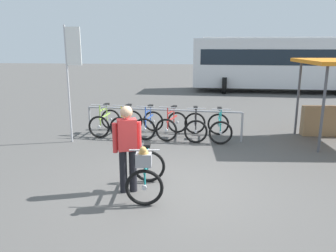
{
  "coord_description": "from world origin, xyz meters",
  "views": [
    {
      "loc": [
        0.43,
        -6.01,
        2.72
      ],
      "look_at": [
        -0.27,
        0.91,
        1.0
      ],
      "focal_mm": 35.81,
      "sensor_mm": 36.0,
      "label": 1
    }
  ],
  "objects_px": {
    "featured_bicycle": "(146,171)",
    "person_with_featured_bike": "(127,145)",
    "bus_distant": "(282,61)",
    "racked_bike_black": "(195,126)",
    "racked_bike_teal": "(219,127)",
    "racked_bike_blue": "(149,124)",
    "racked_bike_red": "(172,125)",
    "racked_bike_lime": "(105,122)",
    "banner_flag": "(71,62)",
    "racked_bike_yellow": "(127,123)"
  },
  "relations": [
    {
      "from": "racked_bike_teal",
      "to": "bus_distant",
      "type": "distance_m",
      "value": 11.28
    },
    {
      "from": "racked_bike_red",
      "to": "featured_bicycle",
      "type": "relative_size",
      "value": 1.01
    },
    {
      "from": "racked_bike_blue",
      "to": "banner_flag",
      "type": "xyz_separation_m",
      "value": [
        -1.95,
        -0.87,
        1.86
      ]
    },
    {
      "from": "racked_bike_yellow",
      "to": "featured_bicycle",
      "type": "relative_size",
      "value": 0.97
    },
    {
      "from": "featured_bicycle",
      "to": "person_with_featured_bike",
      "type": "height_order",
      "value": "person_with_featured_bike"
    },
    {
      "from": "racked_bike_lime",
      "to": "racked_bike_black",
      "type": "xyz_separation_m",
      "value": [
        2.79,
        -0.24,
        0.0
      ]
    },
    {
      "from": "featured_bicycle",
      "to": "bus_distant",
      "type": "relative_size",
      "value": 0.12
    },
    {
      "from": "racked_bike_lime",
      "to": "racked_bike_red",
      "type": "relative_size",
      "value": 0.93
    },
    {
      "from": "racked_bike_blue",
      "to": "featured_bicycle",
      "type": "bearing_deg",
      "value": -81.77
    },
    {
      "from": "racked_bike_red",
      "to": "person_with_featured_bike",
      "type": "xyz_separation_m",
      "value": [
        -0.47,
        -3.89,
        0.54
      ]
    },
    {
      "from": "racked_bike_teal",
      "to": "racked_bike_red",
      "type": "bearing_deg",
      "value": 175.07
    },
    {
      "from": "bus_distant",
      "to": "banner_flag",
      "type": "bearing_deg",
      "value": -125.78
    },
    {
      "from": "bus_distant",
      "to": "racked_bike_black",
      "type": "bearing_deg",
      "value": -114.28
    },
    {
      "from": "racked_bike_red",
      "to": "bus_distant",
      "type": "bearing_deg",
      "value": 62.47
    },
    {
      "from": "racked_bike_yellow",
      "to": "featured_bicycle",
      "type": "bearing_deg",
      "value": -72.75
    },
    {
      "from": "racked_bike_lime",
      "to": "banner_flag",
      "type": "distance_m",
      "value": 2.18
    },
    {
      "from": "racked_bike_lime",
      "to": "bus_distant",
      "type": "distance_m",
      "value": 12.69
    },
    {
      "from": "featured_bicycle",
      "to": "person_with_featured_bike",
      "type": "distance_m",
      "value": 0.58
    },
    {
      "from": "racked_bike_lime",
      "to": "featured_bicycle",
      "type": "relative_size",
      "value": 0.93
    },
    {
      "from": "bus_distant",
      "to": "banner_flag",
      "type": "height_order",
      "value": "banner_flag"
    },
    {
      "from": "racked_bike_blue",
      "to": "racked_bike_black",
      "type": "relative_size",
      "value": 1.03
    },
    {
      "from": "racked_bike_yellow",
      "to": "racked_bike_red",
      "type": "distance_m",
      "value": 1.4
    },
    {
      "from": "featured_bicycle",
      "to": "racked_bike_yellow",
      "type": "bearing_deg",
      "value": 107.25
    },
    {
      "from": "racked_bike_teal",
      "to": "banner_flag",
      "type": "relative_size",
      "value": 0.35
    },
    {
      "from": "racked_bike_teal",
      "to": "banner_flag",
      "type": "height_order",
      "value": "banner_flag"
    },
    {
      "from": "bus_distant",
      "to": "racked_bike_blue",
      "type": "bearing_deg",
      "value": -120.63
    },
    {
      "from": "racked_bike_black",
      "to": "person_with_featured_bike",
      "type": "relative_size",
      "value": 0.7
    },
    {
      "from": "bus_distant",
      "to": "racked_bike_red",
      "type": "bearing_deg",
      "value": -117.53
    },
    {
      "from": "racked_bike_lime",
      "to": "racked_bike_teal",
      "type": "relative_size",
      "value": 1.02
    },
    {
      "from": "racked_bike_black",
      "to": "racked_bike_teal",
      "type": "relative_size",
      "value": 1.02
    },
    {
      "from": "racked_bike_red",
      "to": "racked_bike_black",
      "type": "distance_m",
      "value": 0.7
    },
    {
      "from": "racked_bike_blue",
      "to": "racked_bike_black",
      "type": "height_order",
      "value": "same"
    },
    {
      "from": "racked_bike_blue",
      "to": "racked_bike_teal",
      "type": "height_order",
      "value": "same"
    },
    {
      "from": "person_with_featured_bike",
      "to": "featured_bicycle",
      "type": "bearing_deg",
      "value": -21.94
    },
    {
      "from": "racked_bike_red",
      "to": "banner_flag",
      "type": "relative_size",
      "value": 0.39
    },
    {
      "from": "racked_bike_yellow",
      "to": "person_with_featured_bike",
      "type": "xyz_separation_m",
      "value": [
        0.93,
        -4.01,
        0.54
      ]
    },
    {
      "from": "person_with_featured_bike",
      "to": "racked_bike_teal",
      "type": "bearing_deg",
      "value": 63.68
    },
    {
      "from": "featured_bicycle",
      "to": "racked_bike_red",
      "type": "bearing_deg",
      "value": 88.51
    },
    {
      "from": "racked_bike_lime",
      "to": "racked_bike_red",
      "type": "xyz_separation_m",
      "value": [
        2.09,
        -0.18,
        0.0
      ]
    },
    {
      "from": "racked_bike_red",
      "to": "racked_bike_lime",
      "type": "bearing_deg",
      "value": 175.07
    },
    {
      "from": "racked_bike_blue",
      "to": "racked_bike_red",
      "type": "bearing_deg",
      "value": -4.93
    },
    {
      "from": "racked_bike_lime",
      "to": "person_with_featured_bike",
      "type": "distance_m",
      "value": 4.41
    },
    {
      "from": "racked_bike_lime",
      "to": "racked_bike_yellow",
      "type": "height_order",
      "value": "same"
    },
    {
      "from": "racked_bike_blue",
      "to": "featured_bicycle",
      "type": "distance_m",
      "value": 4.14
    },
    {
      "from": "racked_bike_lime",
      "to": "bus_distant",
      "type": "xyz_separation_m",
      "value": [
        7.48,
        10.16,
        1.37
      ]
    },
    {
      "from": "racked_bike_lime",
      "to": "racked_bike_blue",
      "type": "bearing_deg",
      "value": -4.93
    },
    {
      "from": "featured_bicycle",
      "to": "bus_distant",
      "type": "xyz_separation_m",
      "value": [
        5.49,
        14.37,
        1.25
      ]
    },
    {
      "from": "racked_bike_teal",
      "to": "racked_bike_black",
      "type": "bearing_deg",
      "value": 175.07
    },
    {
      "from": "racked_bike_blue",
      "to": "featured_bicycle",
      "type": "xyz_separation_m",
      "value": [
        0.59,
        -4.09,
        0.12
      ]
    },
    {
      "from": "racked_bike_teal",
      "to": "featured_bicycle",
      "type": "relative_size",
      "value": 0.91
    }
  ]
}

